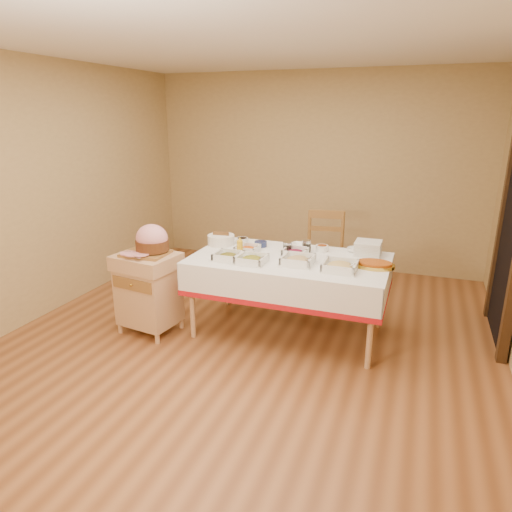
# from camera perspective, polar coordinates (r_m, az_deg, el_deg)

# --- Properties ---
(room_shell) EXTENTS (5.00, 5.00, 5.00)m
(room_shell) POSITION_cam_1_polar(r_m,az_deg,el_deg) (3.96, -1.03, 6.46)
(room_shell) COLOR brown
(room_shell) RESTS_ON ground
(dining_table) EXTENTS (1.82, 1.02, 0.76)m
(dining_table) POSITION_cam_1_polar(r_m,az_deg,el_deg) (4.33, 4.17, -2.27)
(dining_table) COLOR tan
(dining_table) RESTS_ON ground
(butcher_cart) EXTENTS (0.61, 0.53, 0.78)m
(butcher_cart) POSITION_cam_1_polar(r_m,az_deg,el_deg) (4.51, -13.30, -3.94)
(butcher_cart) COLOR tan
(butcher_cart) RESTS_ON ground
(dining_chair) EXTENTS (0.51, 0.49, 0.99)m
(dining_chair) POSITION_cam_1_polar(r_m,az_deg,el_deg) (5.28, 8.53, 0.24)
(dining_chair) COLOR olive
(dining_chair) RESTS_ON ground
(ham_on_board) EXTENTS (0.43, 0.41, 0.29)m
(ham_on_board) POSITION_cam_1_polar(r_m,az_deg,el_deg) (4.38, -12.98, 1.76)
(ham_on_board) COLOR olive
(ham_on_board) RESTS_ON butcher_cart
(serving_dish_a) EXTENTS (0.24, 0.23, 0.10)m
(serving_dish_a) POSITION_cam_1_polar(r_m,az_deg,el_deg) (4.21, -3.52, -0.02)
(serving_dish_a) COLOR white
(serving_dish_a) RESTS_ON dining_table
(serving_dish_b) EXTENTS (0.25, 0.25, 0.10)m
(serving_dish_b) POSITION_cam_1_polar(r_m,az_deg,el_deg) (4.11, -0.54, -0.43)
(serving_dish_b) COLOR white
(serving_dish_b) RESTS_ON dining_table
(serving_dish_c) EXTENTS (0.27, 0.27, 0.11)m
(serving_dish_c) POSITION_cam_1_polar(r_m,az_deg,el_deg) (4.10, 5.25, -0.52)
(serving_dish_c) COLOR white
(serving_dish_c) RESTS_ON dining_table
(serving_dish_d) EXTENTS (0.29, 0.29, 0.11)m
(serving_dish_d) POSITION_cam_1_polar(r_m,az_deg,el_deg) (3.99, 10.45, -1.24)
(serving_dish_d) COLOR white
(serving_dish_d) RESTS_ON dining_table
(serving_dish_e) EXTENTS (0.22, 0.21, 0.10)m
(serving_dish_e) POSITION_cam_1_polar(r_m,az_deg,el_deg) (4.43, -1.08, 0.89)
(serving_dish_e) COLOR white
(serving_dish_e) RESTS_ON dining_table
(serving_dish_f) EXTENTS (0.23, 0.22, 0.10)m
(serving_dish_f) POSITION_cam_1_polar(r_m,az_deg,el_deg) (4.34, 4.93, 0.46)
(serving_dish_f) COLOR white
(serving_dish_f) RESTS_ON dining_table
(small_bowl_left) EXTENTS (0.13, 0.13, 0.06)m
(small_bowl_left) POSITION_cam_1_polar(r_m,az_deg,el_deg) (4.74, -1.74, 1.97)
(small_bowl_left) COLOR white
(small_bowl_left) RESTS_ON dining_table
(small_bowl_mid) EXTENTS (0.13, 0.13, 0.05)m
(small_bowl_mid) POSITION_cam_1_polar(r_m,az_deg,el_deg) (4.62, 0.59, 1.56)
(small_bowl_mid) COLOR navy
(small_bowl_mid) RESTS_ON dining_table
(small_bowl_right) EXTENTS (0.12, 0.12, 0.06)m
(small_bowl_right) POSITION_cam_1_polar(r_m,az_deg,el_deg) (4.51, 8.26, 1.01)
(small_bowl_right) COLOR white
(small_bowl_right) RESTS_ON dining_table
(bowl_white_imported) EXTENTS (0.19, 0.19, 0.04)m
(bowl_white_imported) POSITION_cam_1_polar(r_m,az_deg,el_deg) (4.61, 5.40, 1.33)
(bowl_white_imported) COLOR white
(bowl_white_imported) RESTS_ON dining_table
(bowl_small_imported) EXTENTS (0.16, 0.16, 0.04)m
(bowl_small_imported) POSITION_cam_1_polar(r_m,az_deg,el_deg) (4.54, 12.19, 0.77)
(bowl_small_imported) COLOR white
(bowl_small_imported) RESTS_ON dining_table
(preserve_jar_left) EXTENTS (0.09, 0.09, 0.11)m
(preserve_jar_left) POSITION_cam_1_polar(r_m,az_deg,el_deg) (4.41, 3.93, 1.01)
(preserve_jar_left) COLOR silver
(preserve_jar_left) RESTS_ON dining_table
(preserve_jar_right) EXTENTS (0.09, 0.09, 0.12)m
(preserve_jar_right) POSITION_cam_1_polar(r_m,az_deg,el_deg) (4.46, 6.34, 1.17)
(preserve_jar_right) COLOR silver
(preserve_jar_right) RESTS_ON dining_table
(mustard_bottle) EXTENTS (0.06, 0.06, 0.18)m
(mustard_bottle) POSITION_cam_1_polar(r_m,az_deg,el_deg) (4.33, -2.03, 1.13)
(mustard_bottle) COLOR gold
(mustard_bottle) RESTS_ON dining_table
(bread_basket) EXTENTS (0.28, 0.28, 0.12)m
(bread_basket) POSITION_cam_1_polar(r_m,az_deg,el_deg) (4.70, -4.39, 2.07)
(bread_basket) COLOR white
(bread_basket) RESTS_ON dining_table
(plate_stack) EXTENTS (0.24, 0.24, 0.13)m
(plate_stack) POSITION_cam_1_polar(r_m,az_deg,el_deg) (4.47, 13.83, 0.96)
(plate_stack) COLOR white
(plate_stack) RESTS_ON dining_table
(brass_platter) EXTENTS (0.36, 0.26, 0.05)m
(brass_platter) POSITION_cam_1_polar(r_m,az_deg,el_deg) (4.14, 14.56, -1.04)
(brass_platter) COLOR gold
(brass_platter) RESTS_ON dining_table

